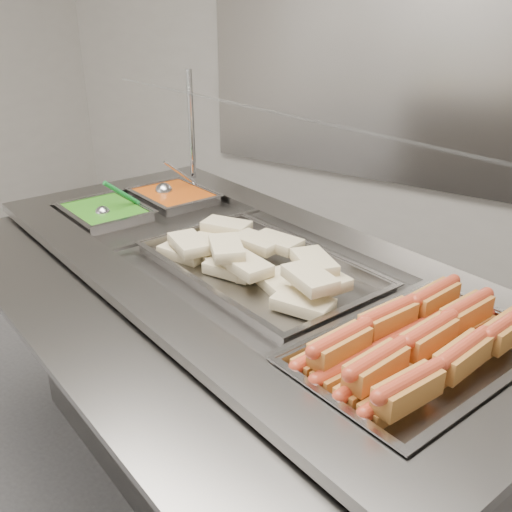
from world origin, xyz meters
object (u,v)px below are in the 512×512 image
Objects in this scene: sneeze_guard at (304,124)px; ladle at (165,190)px; pan_hotdogs at (420,367)px; pan_wraps at (258,273)px; serving_spoon at (106,210)px; steam_counter at (246,382)px.

ladle is (-0.70, 0.12, -0.37)m from sneeze_guard.
ladle is (-1.25, 0.53, 0.05)m from pan_hotdogs.
pan_wraps is (-0.56, 0.17, 0.02)m from pan_hotdogs.
serving_spoon is at bearing 175.37° from pan_wraps.
serving_spoon is (-0.02, -0.30, 0.00)m from ladle.
pan_wraps is 0.78m from ladle.
pan_wraps is (-0.01, -0.23, -0.40)m from sneeze_guard.
steam_counter is at bearing -3.46° from serving_spoon.
ladle is at bearing 157.15° from pan_hotdogs.
ladle is 0.30m from serving_spoon.
serving_spoon is (-1.27, 0.23, 0.05)m from pan_hotdogs.
pan_wraps is at bearing -91.80° from sneeze_guard.
pan_wraps is at bearing -4.63° from serving_spoon.
ladle reaches higher than serving_spoon.
steam_counter is 1.23× the size of sneeze_guard.
pan_wraps is 4.49× the size of serving_spoon.
ladle is at bearing 86.86° from serving_spoon.
ladle is (-0.64, 0.34, 0.47)m from steam_counter.
pan_hotdogs reaches higher than steam_counter.
sneeze_guard is at bearing 72.85° from steam_counter.
pan_wraps is at bearing 162.85° from pan_hotdogs.
steam_counter is at bearing -107.15° from sneeze_guard.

